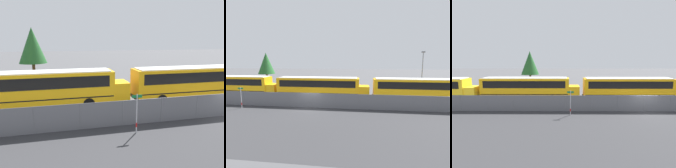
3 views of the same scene
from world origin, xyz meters
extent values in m
plane|color=#4C4C4F|center=(0.00, 0.00, 0.00)|extent=(200.00, 200.00, 0.00)
cube|color=#333335|center=(0.00, -6.00, 0.00)|extent=(118.67, 12.00, 0.01)
cube|color=#9EA0A5|center=(0.00, 0.00, 0.92)|extent=(84.67, 0.03, 1.85)
cube|color=slate|center=(0.00, -0.01, 0.92)|extent=(84.67, 0.01, 1.85)
cylinder|color=slate|center=(0.00, 0.00, 1.85)|extent=(84.67, 0.05, 0.05)
cylinder|color=slate|center=(-9.07, 0.00, 0.92)|extent=(0.07, 0.07, 1.85)
cylinder|color=slate|center=(-6.05, 0.00, 0.92)|extent=(0.07, 0.07, 1.85)
cylinder|color=slate|center=(-3.02, 0.00, 0.92)|extent=(0.07, 0.07, 1.85)
cylinder|color=slate|center=(0.00, 0.00, 0.92)|extent=(0.07, 0.07, 1.85)
cylinder|color=slate|center=(3.02, 0.00, 0.92)|extent=(0.07, 0.07, 1.85)
cylinder|color=slate|center=(6.05, 0.00, 0.92)|extent=(0.07, 0.07, 1.85)
cylinder|color=slate|center=(9.07, 0.00, 0.92)|extent=(0.07, 0.07, 1.85)
cylinder|color=slate|center=(12.10, 0.00, 0.92)|extent=(0.07, 0.07, 1.85)
cylinder|color=slate|center=(15.12, 0.00, 0.92)|extent=(0.07, 0.07, 1.85)
cube|color=#EDA80F|center=(-14.77, 5.37, 1.91)|extent=(12.43, 2.48, 2.77)
cube|color=black|center=(-14.77, 5.37, 2.52)|extent=(11.43, 2.52, 1.00)
cube|color=black|center=(-14.77, 5.37, 1.13)|extent=(12.18, 2.51, 0.10)
cube|color=#EDA80F|center=(-7.81, 5.37, 1.36)|extent=(1.49, 2.28, 1.66)
cube|color=silver|center=(-14.77, 5.37, 3.34)|extent=(11.81, 2.23, 0.10)
cylinder|color=black|center=(-10.92, 6.49, 0.53)|extent=(1.05, 0.28, 1.05)
cylinder|color=black|center=(-10.92, 4.25, 0.53)|extent=(1.05, 0.28, 1.05)
cube|color=orange|center=(-0.22, 4.98, 1.91)|extent=(12.43, 2.48, 2.77)
cube|color=black|center=(-0.22, 4.98, 2.52)|extent=(11.43, 2.52, 1.00)
cube|color=black|center=(-0.22, 4.98, 1.13)|extent=(12.18, 2.51, 0.10)
cube|color=orange|center=(6.74, 4.98, 1.36)|extent=(1.49, 2.28, 1.66)
cube|color=black|center=(-6.49, 4.98, 0.68)|extent=(0.12, 2.48, 0.24)
cube|color=silver|center=(-0.22, 4.98, 3.34)|extent=(11.81, 2.23, 0.10)
cylinder|color=black|center=(3.63, 6.10, 0.53)|extent=(1.05, 0.28, 1.05)
cylinder|color=black|center=(3.63, 3.87, 0.53)|extent=(1.05, 0.28, 1.05)
cylinder|color=black|center=(-4.08, 6.10, 0.53)|extent=(1.05, 0.28, 1.05)
cylinder|color=black|center=(-4.08, 3.87, 0.53)|extent=(1.05, 0.28, 1.05)
cube|color=#EDA80F|center=(14.31, 4.77, 1.91)|extent=(12.43, 2.48, 2.77)
cube|color=black|center=(14.31, 4.77, 2.52)|extent=(11.43, 2.52, 1.00)
cube|color=black|center=(14.31, 4.77, 1.13)|extent=(12.18, 2.51, 0.10)
cube|color=black|center=(8.05, 4.77, 0.68)|extent=(0.12, 2.48, 0.24)
cube|color=silver|center=(14.31, 4.77, 3.34)|extent=(11.81, 2.23, 0.10)
cylinder|color=black|center=(18.16, 5.89, 0.53)|extent=(1.05, 0.28, 1.05)
cylinder|color=black|center=(18.16, 3.65, 0.53)|extent=(1.05, 0.28, 1.05)
cylinder|color=black|center=(10.46, 5.89, 0.53)|extent=(1.05, 0.28, 1.05)
cylinder|color=black|center=(10.46, 3.65, 0.53)|extent=(1.05, 0.28, 1.05)
cylinder|color=#B7B7BC|center=(-8.52, -1.40, 1.33)|extent=(0.08, 0.08, 2.66)
cylinder|color=red|center=(-8.52, -1.40, 0.55)|extent=(0.09, 0.09, 0.30)
cube|color=#147238|center=(-8.52, -1.40, 2.51)|extent=(0.70, 0.02, 0.20)
cylinder|color=gray|center=(17.54, 13.21, 3.66)|extent=(0.16, 0.16, 7.32)
cube|color=#47474C|center=(17.54, 13.21, 7.47)|extent=(0.60, 0.24, 0.20)
cylinder|color=#51381E|center=(-16.99, 19.76, 1.32)|extent=(0.44, 0.44, 2.64)
cone|color=#235B28|center=(-16.99, 19.76, 5.23)|extent=(3.98, 3.98, 5.18)
camera|label=1|loc=(-13.34, -14.28, 6.16)|focal=35.00mm
camera|label=2|loc=(6.19, -20.96, 5.95)|focal=28.00mm
camera|label=3|loc=(-9.10, -19.62, 5.92)|focal=28.00mm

